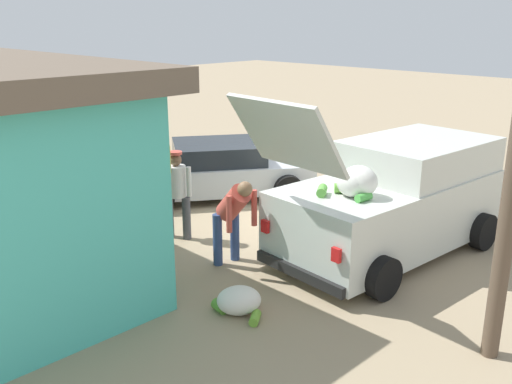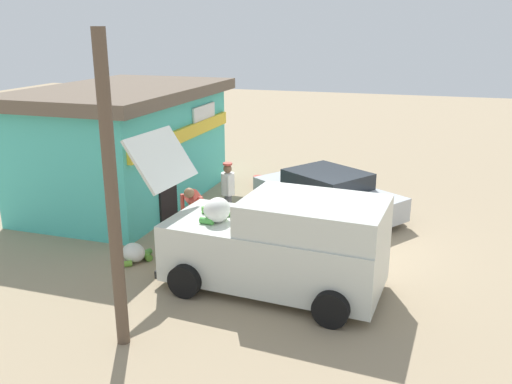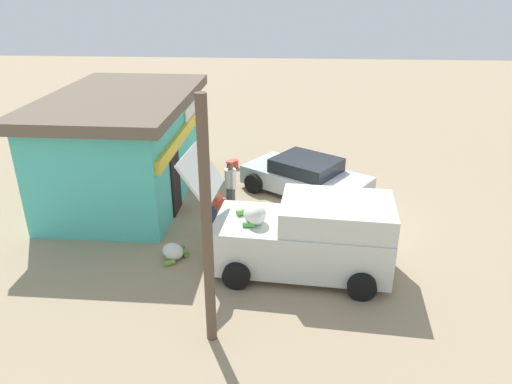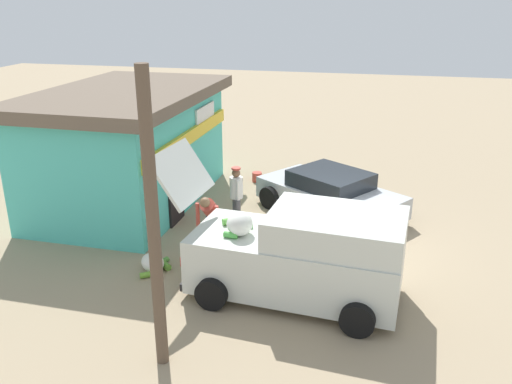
# 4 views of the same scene
# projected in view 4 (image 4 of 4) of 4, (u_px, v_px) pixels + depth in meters

# --- Properties ---
(ground_plane) EXTENTS (60.00, 60.00, 0.00)m
(ground_plane) POSITION_uv_depth(u_px,v_px,m) (327.00, 241.00, 13.16)
(ground_plane) COLOR #9E896B
(storefront_bar) EXTENTS (6.76, 4.29, 3.28)m
(storefront_bar) POSITION_uv_depth(u_px,v_px,m) (129.00, 146.00, 15.14)
(storefront_bar) COLOR #4CC6B7
(storefront_bar) RESTS_ON ground_plane
(delivery_van) EXTENTS (2.50, 4.92, 2.86)m
(delivery_van) POSITION_uv_depth(u_px,v_px,m) (302.00, 254.00, 10.48)
(delivery_van) COLOR silver
(delivery_van) RESTS_ON ground_plane
(parked_sedan) EXTENTS (3.80, 4.36, 1.20)m
(parked_sedan) POSITION_uv_depth(u_px,v_px,m) (330.00, 193.00, 14.69)
(parked_sedan) COLOR #B2B7BC
(parked_sedan) RESTS_ON ground_plane
(vendor_standing) EXTENTS (0.52, 0.45, 1.61)m
(vendor_standing) POSITION_uv_depth(u_px,v_px,m) (236.00, 193.00, 13.75)
(vendor_standing) COLOR #4C4C51
(vendor_standing) RESTS_ON ground_plane
(customer_bending) EXTENTS (0.77, 0.59, 1.49)m
(customer_bending) POSITION_uv_depth(u_px,v_px,m) (212.00, 216.00, 12.32)
(customer_bending) COLOR navy
(customer_bending) RESTS_ON ground_plane
(unloaded_banana_pile) EXTENTS (0.94, 0.77, 0.39)m
(unloaded_banana_pile) POSITION_uv_depth(u_px,v_px,m) (154.00, 263.00, 11.74)
(unloaded_banana_pile) COLOR silver
(unloaded_banana_pile) RESTS_ON ground_plane
(paint_bucket) EXTENTS (0.31, 0.31, 0.31)m
(paint_bucket) POSITION_uv_depth(u_px,v_px,m) (257.00, 177.00, 17.32)
(paint_bucket) COLOR #BF3F33
(paint_bucket) RESTS_ON ground_plane
(utility_pole) EXTENTS (0.20, 0.20, 4.86)m
(utility_pole) POSITION_uv_depth(u_px,v_px,m) (153.00, 227.00, 8.04)
(utility_pole) COLOR brown
(utility_pole) RESTS_ON ground_plane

